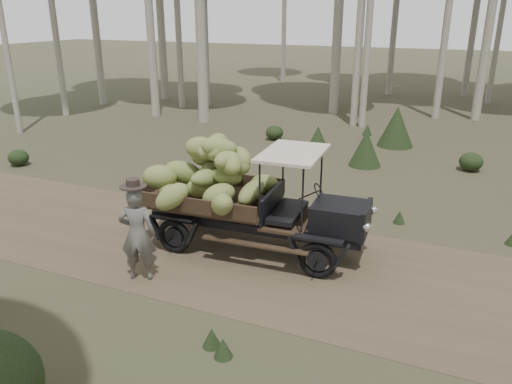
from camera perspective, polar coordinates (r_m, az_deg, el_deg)
ground at (r=9.35m, az=7.59°, el=-9.07°), size 120.00×120.00×0.00m
dirt_track at (r=9.35m, az=7.59°, el=-9.04°), size 70.00×4.00×0.01m
banana_truck at (r=9.75m, az=-2.69°, el=0.96°), size 4.66×2.39×2.34m
farmer at (r=8.93m, az=-13.40°, el=-4.57°), size 0.73×0.61×1.87m
undergrowth at (r=8.31m, az=6.99°, el=-8.82°), size 22.74×22.26×1.39m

